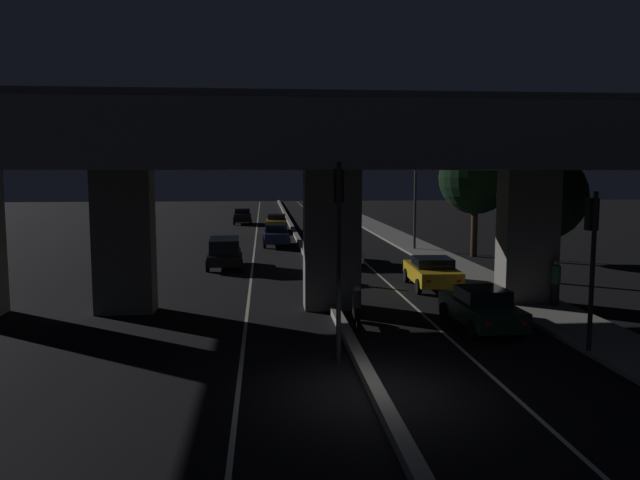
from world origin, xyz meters
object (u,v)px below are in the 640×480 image
Objects in this scene: car_taxi_yellow_second at (432,272)px; car_black_fourth_oncoming at (242,216)px; motorcycle_blue_filtering_mid at (333,271)px; car_white_third at (342,249)px; traffic_light_right_of_median at (592,244)px; car_black_lead_oncoming at (225,252)px; traffic_light_left_of_median at (338,227)px; pedestrian_on_sidewalk at (556,283)px; street_lamp at (411,179)px; motorcycle_black_filtering_near at (357,309)px; car_taxi_yellow_third_oncoming at (277,223)px; car_dark_blue_second_oncoming at (276,235)px; car_dark_green_lead at (481,308)px.

car_taxi_yellow_second is 38.03m from car_black_fourth_oncoming.
car_white_third is at bearing -10.80° from motorcycle_blue_filtering_mid.
traffic_light_right_of_median is 21.61m from car_black_lead_oncoming.
car_black_lead_oncoming is (-4.32, 17.94, -2.96)m from traffic_light_left_of_median.
traffic_light_left_of_median is 3.15× the size of pedestrian_on_sidewalk.
traffic_light_left_of_median reaches higher than traffic_light_right_of_median.
traffic_light_right_of_median is at bearing -166.05° from car_white_third.
street_lamp reaches higher than car_black_lead_oncoming.
car_white_third reaches higher than car_black_lead_oncoming.
car_white_third is 2.42× the size of motorcycle_black_filtering_near.
pedestrian_on_sidewalk reaches higher than car_white_third.
pedestrian_on_sidewalk reaches higher than car_taxi_yellow_third_oncoming.
motorcycle_black_filtering_near is at bearing 4.87° from car_dark_blue_second_oncoming.
street_lamp is 1.83× the size of car_black_lead_oncoming.
pedestrian_on_sidewalk is (8.18, -6.49, 0.44)m from motorcycle_blue_filtering_mid.
traffic_light_right_of_median is 7.93m from motorcycle_black_filtering_near.
car_black_lead_oncoming is at bearing 139.20° from pedestrian_on_sidewalk.
car_dark_green_lead is 0.94× the size of car_taxi_yellow_third_oncoming.
car_dark_green_lead is 0.94× the size of car_dark_blue_second_oncoming.
motorcycle_blue_filtering_mid is at bearing 43.43° from car_black_lead_oncoming.
car_black_lead_oncoming reaches higher than car_dark_green_lead.
car_taxi_yellow_third_oncoming is at bearing 19.68° from car_black_fourth_oncoming.
car_dark_blue_second_oncoming is at bearing 9.48° from motorcycle_black_filtering_near.
motorcycle_blue_filtering_mid is (2.17, -26.72, -0.20)m from car_taxi_yellow_third_oncoming.
pedestrian_on_sidewalk is (10.36, -33.21, 0.24)m from car_taxi_yellow_third_oncoming.
car_white_third is at bearing -1.15° from motorcycle_black_filtering_near.
traffic_light_left_of_median is at bearing 2.56° from car_black_fourth_oncoming.
street_lamp is 1.72× the size of car_white_third.
motorcycle_blue_filtering_mid is at bearing 141.59° from pedestrian_on_sidewalk.
street_lamp is 14.52m from car_black_lead_oncoming.
motorcycle_black_filtering_near is at bearing -165.26° from pedestrian_on_sidewalk.
traffic_light_left_of_median is 11.56m from pedestrian_on_sidewalk.
traffic_light_left_of_median is 1.25× the size of car_dark_blue_second_oncoming.
car_dark_green_lead is at bearing -95.73° from motorcycle_black_filtering_near.
car_black_fourth_oncoming is 2.07× the size of motorcycle_blue_filtering_mid.
motorcycle_blue_filtering_mid is (-4.49, 1.73, -0.16)m from car_taxi_yellow_second.
car_dark_green_lead is 45.38m from car_black_fourth_oncoming.
motorcycle_black_filtering_near is (-6.83, -20.68, -4.29)m from street_lamp.
car_white_third reaches higher than car_taxi_yellow_third_oncoming.
traffic_light_right_of_median is at bearing -117.55° from motorcycle_black_filtering_near.
car_taxi_yellow_third_oncoming is 2.51× the size of pedestrian_on_sidewalk.
car_taxi_yellow_third_oncoming is at bearing 4.88° from motorcycle_blue_filtering_mid.
motorcycle_black_filtering_near is (1.13, 3.91, -3.25)m from traffic_light_left_of_median.
street_lamp reaches higher than motorcycle_blue_filtering_mid.
car_taxi_yellow_third_oncoming is at bearing 107.32° from pedestrian_on_sidewalk.
motorcycle_black_filtering_near reaches higher than motorcycle_blue_filtering_mid.
pedestrian_on_sidewalk is at bearing 15.71° from car_black_fourth_oncoming.
car_taxi_yellow_second is (0.37, 7.66, 0.01)m from car_dark_green_lead.
car_taxi_yellow_third_oncoming is 34.79m from pedestrian_on_sidewalk.
traffic_light_left_of_median is 1.43× the size of car_black_fourth_oncoming.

